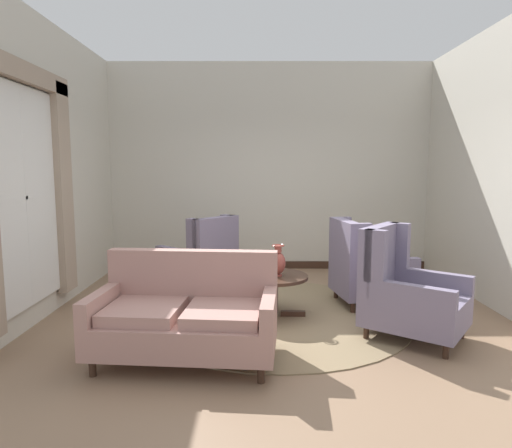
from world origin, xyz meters
TOP-DOWN VIEW (x-y plane):
  - ground at (0.00, 0.00)m, footprint 7.81×7.81m
  - wall_back at (0.00, 2.79)m, footprint 5.46×0.08m
  - wall_left at (-2.65, 0.84)m, footprint 0.08×3.91m
  - wall_right at (2.65, 0.84)m, footprint 0.08×3.91m
  - baseboard_back at (0.00, 2.74)m, footprint 5.30×0.03m
  - area_rug at (0.00, 0.30)m, footprint 3.04×3.04m
  - window_with_curtains at (-2.55, -0.12)m, footprint 0.12×1.94m
  - coffee_table at (-0.02, 0.26)m, footprint 0.77×0.77m
  - porcelain_vase at (0.03, 0.22)m, footprint 0.17×0.17m
  - settee at (-0.83, -0.88)m, footprint 1.64×0.96m
  - armchair_foreground_right at (-0.96, 1.36)m, footprint 1.16×1.14m
  - armchair_beside_settee at (1.12, 0.71)m, footprint 0.98×0.88m
  - armchair_back_corner at (1.27, -0.36)m, footprint 1.18×1.15m
  - side_table at (1.59, 1.44)m, footprint 0.44×0.44m

SIDE VIEW (x-z plane):
  - ground at x=0.00m, z-range 0.00..0.00m
  - area_rug at x=0.00m, z-range 0.00..0.01m
  - baseboard_back at x=0.00m, z-range 0.00..0.12m
  - coffee_table at x=-0.02m, z-range 0.14..0.62m
  - settee at x=-0.83m, z-range -0.07..0.85m
  - armchair_foreground_right at x=-0.96m, z-range -0.09..0.95m
  - side_table at x=1.59m, z-range 0.07..0.80m
  - armchair_beside_settee at x=1.12m, z-range -0.09..0.97m
  - armchair_back_corner at x=1.27m, z-range -0.10..1.00m
  - porcelain_vase at x=0.03m, z-range 0.47..0.82m
  - window_with_curtains at x=-2.55m, z-range 0.27..2.81m
  - wall_back at x=0.00m, z-range 0.00..3.38m
  - wall_left at x=-2.65m, z-range 0.00..3.38m
  - wall_right at x=2.65m, z-range 0.00..3.38m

